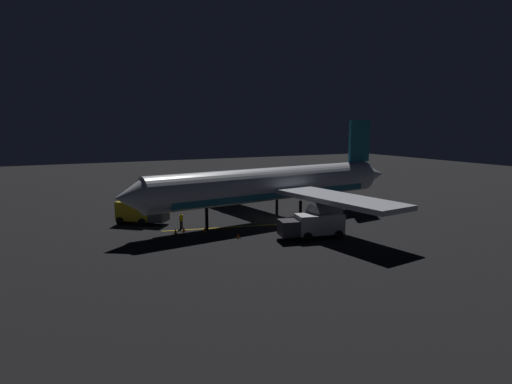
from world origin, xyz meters
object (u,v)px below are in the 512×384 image
Objects in this scene: catering_truck at (314,226)px; airliner at (276,185)px; traffic_cone_under_wing at (238,236)px; ground_crew_worker at (181,221)px; traffic_cone_near_right at (205,230)px; traffic_cone_far at (184,230)px; traffic_cone_near_left at (176,231)px; baggage_truck at (140,213)px.

airliner is at bearing -4.58° from catering_truck.
airliner is at bearing -51.91° from traffic_cone_under_wing.
ground_crew_worker is 3.16× the size of traffic_cone_near_right.
traffic_cone_under_wing is at bearing 128.09° from airliner.
traffic_cone_far is at bearing 52.99° from catering_truck.
airliner is 13.19m from traffic_cone_near_left.
traffic_cone_far is (1.17, 1.90, 0.00)m from traffic_cone_near_right.
traffic_cone_near_left is (-6.17, -2.32, -1.05)m from baggage_truck.
baggage_truck is 5.52m from ground_crew_worker.
baggage_truck is at bearing 34.78° from traffic_cone_under_wing.
ground_crew_worker reaches higher than traffic_cone_near_right.
baggage_truck is 19.85m from catering_truck.
traffic_cone_far is at bearing -150.26° from baggage_truck.
airliner is 21.73× the size of ground_crew_worker.
traffic_cone_near_right is 1.00× the size of traffic_cone_far.
traffic_cone_far is (8.15, 10.81, -1.00)m from catering_truck.
ground_crew_worker is 3.29m from traffic_cone_near_right.
baggage_truck is at bearing 45.36° from catering_truck.
traffic_cone_near_right is at bearing 102.67° from airliner.
ground_crew_worker is at bearing -31.68° from traffic_cone_near_left.
baggage_truck reaches higher than traffic_cone_far.
traffic_cone_far is at bearing 94.94° from airliner.
airliner is 12.22m from traffic_cone_far.
traffic_cone_near_right is 4.28m from traffic_cone_under_wing.
traffic_cone_near_right is at bearing 30.65° from traffic_cone_under_wing.
traffic_cone_near_right and traffic_cone_under_wing have the same top height.
airliner is 68.74× the size of traffic_cone_far.
traffic_cone_far is (-1.00, 11.54, -3.88)m from airliner.
traffic_cone_far is at bearing -69.27° from traffic_cone_near_left.
baggage_truck is 6.68m from traffic_cone_near_left.
baggage_truck reaches higher than traffic_cone_near_left.
traffic_cone_near_right is at bearing -121.61° from traffic_cone_far.
baggage_truck is at bearing 29.74° from traffic_cone_far.
airliner is at bearing -85.06° from traffic_cone_far.
airliner is 68.74× the size of traffic_cone_near_left.
traffic_cone_far is (4.85, 4.08, 0.00)m from traffic_cone_under_wing.
airliner is at bearing -83.75° from traffic_cone_near_left.
traffic_cone_near_right is (-2.74, -1.69, -0.64)m from ground_crew_worker.
traffic_cone_near_right is at bearing -148.35° from ground_crew_worker.
traffic_cone_near_left is at bearing 56.64° from catering_truck.
traffic_cone_near_right and traffic_cone_far have the same top height.
traffic_cone_far is at bearing 58.39° from traffic_cone_near_right.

